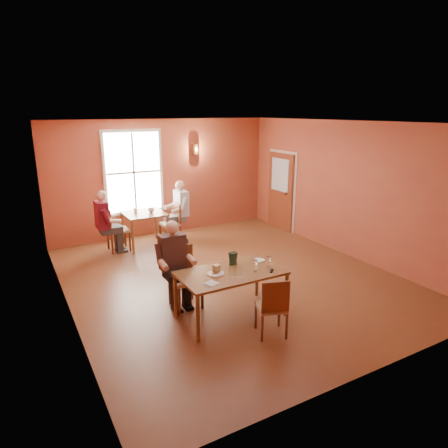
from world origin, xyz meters
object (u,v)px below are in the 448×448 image
chair_diner_main (185,278)px  diner_white (171,214)px  main_table (231,294)px  chair_empty (271,306)px  diner_maroon (116,221)px  chair_diner_maroon (118,229)px  chair_diner_white (170,223)px  diner_main (186,268)px  second_table (145,229)px

chair_diner_main → diner_white: 3.55m
main_table → chair_diner_main: 0.83m
main_table → chair_empty: chair_empty is taller
main_table → diner_maroon: 4.11m
diner_white → chair_diner_maroon: bearing=90.0°
main_table → chair_diner_white: size_ratio=1.67×
chair_empty → diner_white: 4.79m
chair_diner_maroon → diner_maroon: size_ratio=0.72×
chair_diner_main → diner_main: (0.00, -0.03, 0.19)m
diner_white → chair_diner_maroon: 1.35m
chair_diner_white → chair_diner_maroon: size_ratio=0.94×
diner_white → chair_diner_main: bearing=162.1°
diner_main → chair_diner_maroon: (-0.24, 3.41, -0.18)m
chair_diner_main → diner_maroon: bearing=-85.4°
chair_empty → chair_diner_maroon: size_ratio=0.88×
second_table → chair_diner_white: 0.65m
chair_empty → chair_diner_maroon: bearing=121.0°
diner_main → diner_maroon: diner_maroon is taller
chair_diner_main → chair_diner_white: chair_diner_main is taller
chair_diner_maroon → chair_empty: bearing=11.8°
chair_diner_white → diner_maroon: size_ratio=0.68×
second_table → main_table: bearing=-88.7°
chair_diner_main → chair_diner_white: size_ratio=1.05×
chair_diner_maroon → diner_main: bearing=4.0°
chair_diner_main → diner_white: bearing=-107.9°
chair_empty → diner_maroon: 4.89m
diner_main → chair_diner_maroon: bearing=-86.0°
second_table → chair_diner_maroon: 0.66m
diner_main → chair_diner_white: size_ratio=1.43×
diner_white → diner_main: bearing=162.3°
chair_diner_main → chair_diner_maroon: (-0.24, 3.38, 0.00)m
chair_diner_main → chair_diner_maroon: 3.38m
chair_diner_main → chair_empty: chair_diner_main is taller
main_table → diner_main: bearing=128.9°
chair_diner_main → diner_white: (1.09, 3.38, 0.22)m
diner_maroon → diner_white: bearing=90.0°
main_table → diner_white: bearing=81.7°
chair_diner_main → chair_diner_white: bearing=-107.4°
main_table → chair_diner_maroon: size_ratio=1.58×
chair_diner_white → diner_main: bearing=162.7°
diner_main → second_table: size_ratio=1.49×
diner_white → chair_diner_maroon: diner_white is taller
chair_empty → chair_diner_white: (0.31, 4.77, 0.03)m
main_table → second_table: size_ratio=1.74×
main_table → diner_maroon: size_ratio=1.14×
chair_diner_main → chair_empty: bearing=118.4°
chair_diner_main → chair_diner_maroon: size_ratio=0.99×
main_table → chair_diner_main: size_ratio=1.59×
chair_diner_white → chair_diner_maroon: bearing=90.0°
diner_main → diner_white: 3.58m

